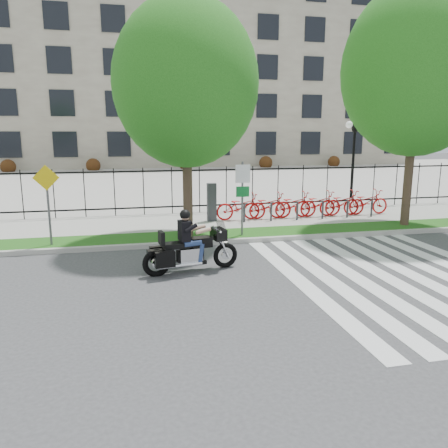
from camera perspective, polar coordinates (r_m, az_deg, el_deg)
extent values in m
plane|color=#39383B|center=(10.30, -1.44, -8.52)|extent=(120.00, 120.00, 0.00)
cube|color=#A3A199|center=(14.15, -4.63, -2.56)|extent=(60.00, 0.20, 0.15)
cube|color=#205A16|center=(14.97, -5.08, -1.77)|extent=(60.00, 1.50, 0.15)
cube|color=#A09E96|center=(17.39, -6.15, 0.12)|extent=(60.00, 3.50, 0.15)
cube|color=#A09E96|center=(34.71, -9.42, 5.83)|extent=(80.00, 34.00, 0.10)
cube|color=gray|center=(54.89, -11.03, 18.34)|extent=(60.00, 20.00, 20.00)
cylinder|color=black|center=(24.58, 16.50, 7.66)|extent=(0.14, 0.14, 4.00)
cylinder|color=black|center=(24.53, 16.77, 12.08)|extent=(0.06, 0.70, 0.70)
sphere|color=white|center=(24.36, 16.04, 12.36)|extent=(0.36, 0.36, 0.36)
sphere|color=white|center=(24.70, 17.51, 12.27)|extent=(0.36, 0.36, 0.36)
cylinder|color=#392B1F|center=(14.66, -4.79, 5.36)|extent=(0.32, 0.32, 3.58)
ellipsoid|color=#135212|center=(14.65, -5.01, 17.85)|extent=(4.66, 4.66, 5.36)
cylinder|color=#392B1F|center=(17.76, 22.98, 6.33)|extent=(0.32, 0.32, 4.04)
ellipsoid|color=#135212|center=(17.84, 23.96, 17.97)|extent=(5.34, 5.34, 6.15)
cube|color=#2D2D33|center=(17.20, -1.62, 2.85)|extent=(0.35, 0.25, 1.50)
imported|color=#B80D0C|center=(17.49, 2.25, 2.28)|extent=(2.03, 0.71, 1.07)
cylinder|color=#2D2D33|center=(17.05, 2.67, 1.40)|extent=(0.08, 0.08, 0.70)
imported|color=#B80D0C|center=(17.80, 5.68, 2.40)|extent=(2.03, 0.71, 1.07)
cylinder|color=#2D2D33|center=(17.37, 6.18, 1.54)|extent=(0.08, 0.08, 0.70)
imported|color=#B80D0C|center=(18.17, 8.98, 2.50)|extent=(2.03, 0.71, 1.07)
cylinder|color=#2D2D33|center=(17.74, 9.55, 1.66)|extent=(0.08, 0.08, 0.70)
imported|color=#B80D0C|center=(18.60, 12.14, 2.60)|extent=(2.03, 0.71, 1.07)
cylinder|color=#2D2D33|center=(18.18, 12.77, 1.77)|extent=(0.08, 0.08, 0.70)
imported|color=#B80D0C|center=(19.08, 15.15, 2.68)|extent=(2.03, 0.71, 1.07)
cylinder|color=#2D2D33|center=(18.67, 15.83, 1.88)|extent=(0.08, 0.08, 0.70)
imported|color=#B80D0C|center=(19.61, 18.01, 2.75)|extent=(2.03, 0.71, 1.07)
cylinder|color=#2D2D33|center=(19.21, 18.72, 1.97)|extent=(0.08, 0.08, 0.70)
cylinder|color=#59595B|center=(14.74, 2.40, 3.30)|extent=(0.07, 0.07, 2.50)
cube|color=white|center=(14.60, 2.47, 6.58)|extent=(0.50, 0.03, 0.60)
cube|color=#0C6626|center=(14.66, 2.45, 4.25)|extent=(0.45, 0.03, 0.35)
cylinder|color=#59595B|center=(14.46, -21.94, 2.09)|extent=(0.07, 0.07, 2.40)
cube|color=yellow|center=(14.31, -22.25, 5.61)|extent=(0.78, 0.03, 0.78)
torus|color=black|center=(11.81, 0.18, -4.11)|extent=(0.70, 0.25, 0.69)
torus|color=black|center=(11.25, -8.81, -5.06)|extent=(0.74, 0.27, 0.73)
cube|color=black|center=(11.59, -0.73, -1.31)|extent=(0.39, 0.59, 0.30)
cube|color=#26262B|center=(11.56, -0.41, -0.18)|extent=(0.23, 0.52, 0.30)
cube|color=silver|center=(11.45, -4.45, -4.09)|extent=(0.65, 0.44, 0.40)
cube|color=black|center=(11.46, -3.05, -2.35)|extent=(0.60, 0.43, 0.26)
cube|color=black|center=(11.27, -6.17, -2.75)|extent=(0.75, 0.47, 0.14)
cube|color=black|center=(11.12, -8.17, -1.84)|extent=(0.16, 0.35, 0.34)
cube|color=black|center=(10.96, -7.71, -4.62)|extent=(0.52, 0.24, 0.40)
cube|color=black|center=(11.52, -8.46, -3.82)|extent=(0.52, 0.24, 0.40)
cube|color=black|center=(11.24, -5.23, -0.88)|extent=(0.30, 0.43, 0.52)
sphere|color=tan|center=(11.18, -5.12, 1.03)|extent=(0.23, 0.23, 0.23)
sphere|color=black|center=(11.17, -5.12, 1.23)|extent=(0.27, 0.27, 0.27)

